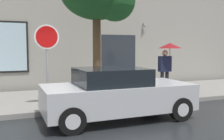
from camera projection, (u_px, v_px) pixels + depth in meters
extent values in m
plane|color=black|center=(93.00, 122.00, 6.89)|extent=(60.00, 60.00, 0.00)
cube|color=gray|center=(69.00, 98.00, 9.66)|extent=(20.00, 4.00, 0.15)
cube|color=#9E998E|center=(56.00, 14.00, 11.68)|extent=(20.00, 0.40, 7.00)
cube|color=#262B33|center=(119.00, 53.00, 12.75)|extent=(1.80, 0.04, 1.80)
cone|color=#99999E|center=(145.00, 25.00, 13.03)|extent=(0.22, 0.24, 0.24)
cube|color=#B7BABF|center=(118.00, 97.00, 7.13)|extent=(4.07, 1.80, 0.70)
cube|color=black|center=(111.00, 76.00, 7.01)|extent=(1.83, 1.58, 0.45)
cylinder|color=black|center=(149.00, 98.00, 8.47)|extent=(0.64, 0.22, 0.64)
cylinder|color=silver|center=(149.00, 98.00, 8.47)|extent=(0.35, 0.24, 0.35)
cylinder|color=black|center=(181.00, 109.00, 6.94)|extent=(0.64, 0.22, 0.64)
cylinder|color=silver|center=(181.00, 109.00, 6.94)|extent=(0.35, 0.24, 0.35)
cylinder|color=black|center=(59.00, 106.00, 7.37)|extent=(0.64, 0.22, 0.64)
cylinder|color=silver|center=(59.00, 106.00, 7.37)|extent=(0.35, 0.24, 0.35)
cylinder|color=black|center=(72.00, 121.00, 5.84)|extent=(0.64, 0.22, 0.64)
cylinder|color=silver|center=(72.00, 121.00, 5.84)|extent=(0.35, 0.24, 0.35)
cylinder|color=black|center=(162.00, 82.00, 10.31)|extent=(0.14, 0.14, 0.87)
cylinder|color=black|center=(167.00, 82.00, 10.39)|extent=(0.14, 0.14, 0.87)
cube|color=#191E38|center=(165.00, 64.00, 10.29)|extent=(0.51, 0.22, 0.62)
sphere|color=tan|center=(165.00, 53.00, 10.25)|extent=(0.24, 0.24, 0.24)
cylinder|color=#4C4C51|center=(170.00, 57.00, 10.35)|extent=(0.02, 0.02, 0.90)
cone|color=maroon|center=(170.00, 46.00, 10.31)|extent=(0.96, 0.96, 0.22)
cylinder|color=#4C3823|center=(97.00, 56.00, 9.04)|extent=(0.28, 0.28, 3.03)
sphere|color=#19471E|center=(115.00, 1.00, 8.80)|extent=(1.38, 1.38, 1.38)
cylinder|color=gray|center=(47.00, 66.00, 8.06)|extent=(0.07, 0.07, 2.50)
cylinder|color=white|center=(47.00, 37.00, 7.94)|extent=(0.76, 0.02, 0.76)
cylinder|color=red|center=(47.00, 37.00, 7.93)|extent=(0.66, 0.02, 0.66)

